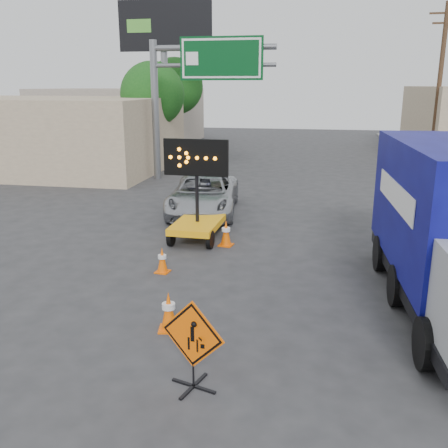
% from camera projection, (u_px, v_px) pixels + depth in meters
% --- Properties ---
extents(ground, '(100.00, 100.00, 0.00)m').
position_uv_depth(ground, '(190.00, 400.00, 7.68)').
color(ground, '#2D2D30').
rests_on(ground, ground).
extents(storefront_left_near, '(14.00, 10.00, 4.00)m').
position_uv_depth(storefront_left_near, '(43.00, 133.00, 28.64)').
color(storefront_left_near, '#C0AB8B').
rests_on(storefront_left_near, ground).
extents(storefront_left_far, '(12.00, 10.00, 4.40)m').
position_uv_depth(storefront_left_far, '(121.00, 116.00, 42.00)').
color(storefront_left_far, '#A89C8C').
rests_on(storefront_left_far, ground).
extents(highway_gantry, '(6.18, 0.38, 6.90)m').
position_uv_depth(highway_gantry, '(195.00, 77.00, 24.11)').
color(highway_gantry, slate).
rests_on(highway_gantry, ground).
extents(billboard, '(6.10, 0.54, 9.85)m').
position_uv_depth(billboard, '(165.00, 41.00, 31.70)').
color(billboard, slate).
rests_on(billboard, ground).
extents(utility_pole_far, '(1.80, 0.26, 9.00)m').
position_uv_depth(utility_pole_far, '(439.00, 85.00, 27.62)').
color(utility_pole_far, '#4F3422').
rests_on(utility_pole_far, ground).
extents(tree_left_near, '(3.71, 3.71, 6.03)m').
position_uv_depth(tree_left_near, '(152.00, 94.00, 28.84)').
color(tree_left_near, '#4F3422').
rests_on(tree_left_near, ground).
extents(tree_left_far, '(4.10, 4.10, 6.66)m').
position_uv_depth(tree_left_far, '(175.00, 86.00, 36.47)').
color(tree_left_far, '#4F3422').
rests_on(tree_left_far, ground).
extents(construction_sign, '(1.09, 0.78, 1.51)m').
position_uv_depth(construction_sign, '(193.00, 342.00, 7.80)').
color(construction_sign, black).
rests_on(construction_sign, ground).
extents(arrow_board, '(1.99, 2.24, 3.14)m').
position_uv_depth(arrow_board, '(197.00, 218.00, 15.46)').
color(arrow_board, '#FFAD0E').
rests_on(arrow_board, ground).
extents(pickup_truck, '(3.00, 5.44, 1.44)m').
position_uv_depth(pickup_truck, '(204.00, 195.00, 18.68)').
color(pickup_truck, '#ACAFB4').
rests_on(pickup_truck, ground).
extents(cone_a, '(0.47, 0.47, 0.80)m').
position_uv_depth(cone_a, '(169.00, 311.00, 9.79)').
color(cone_a, '#FF6005').
rests_on(cone_a, ground).
extents(cone_b, '(0.39, 0.39, 0.67)m').
position_uv_depth(cone_b, '(162.00, 260.00, 12.84)').
color(cone_b, '#FF6005').
rests_on(cone_b, ground).
extents(cone_c, '(0.46, 0.46, 0.79)m').
position_uv_depth(cone_c, '(226.00, 233.00, 14.99)').
color(cone_c, '#FF6005').
rests_on(cone_c, ground).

